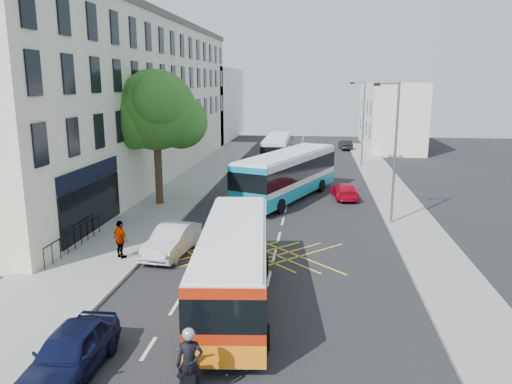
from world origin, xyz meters
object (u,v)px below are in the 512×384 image
(bus_far, at_px, (277,149))
(parked_car_blue, at_px, (70,352))
(motorbike, at_px, (190,368))
(distant_car_dark, at_px, (346,145))
(lamp_far, at_px, (362,120))
(lamp_near, at_px, (394,146))
(parked_car_silver, at_px, (172,240))
(distant_car_grey, at_px, (281,142))
(bus_near, at_px, (234,263))
(pedestrian_far, at_px, (120,239))
(bus_mid, at_px, (287,175))
(red_hatchback, at_px, (345,191))
(distant_car_silver, at_px, (322,156))
(street_tree, at_px, (156,111))

(bus_far, height_order, parked_car_blue, bus_far)
(motorbike, bearing_deg, distant_car_dark, 69.16)
(lamp_far, xyz_separation_m, bus_far, (-8.20, 1.08, -3.13))
(lamp_near, height_order, lamp_far, same)
(parked_car_silver, bearing_deg, motorbike, -64.70)
(lamp_near, distance_m, distant_car_grey, 34.52)
(bus_near, distance_m, distant_car_dark, 44.77)
(lamp_far, bearing_deg, parked_car_silver, -112.80)
(bus_near, height_order, bus_far, bus_near)
(bus_far, height_order, pedestrian_far, bus_far)
(bus_mid, xyz_separation_m, red_hatchback, (4.05, 0.58, -1.18))
(lamp_near, xyz_separation_m, bus_near, (-7.27, -11.29, -3.09))
(distant_car_grey, distance_m, distant_car_silver, 11.70)
(distant_car_silver, distance_m, pedestrian_far, 31.64)
(street_tree, height_order, lamp_near, street_tree)
(parked_car_blue, bearing_deg, street_tree, 100.13)
(motorbike, distance_m, parked_car_silver, 11.65)
(bus_near, xyz_separation_m, distant_car_silver, (3.58, 33.88, -0.84))
(street_tree, height_order, motorbike, street_tree)
(street_tree, bearing_deg, red_hatchback, 15.70)
(bus_near, bearing_deg, motorbike, -97.27)
(street_tree, bearing_deg, distant_car_silver, 60.71)
(red_hatchback, xyz_separation_m, distant_car_grey, (-6.42, 26.72, 0.18))
(street_tree, height_order, distant_car_grey, street_tree)
(bus_mid, height_order, distant_car_grey, bus_mid)
(bus_far, xyz_separation_m, red_hatchback, (5.97, -14.61, -0.93))
(parked_car_blue, height_order, pedestrian_far, pedestrian_far)
(parked_car_blue, relative_size, distant_car_grey, 0.77)
(bus_far, height_order, motorbike, bus_far)
(street_tree, xyz_separation_m, bus_far, (6.50, 18.11, -4.81))
(bus_far, xyz_separation_m, distant_car_silver, (4.51, 1.51, -0.80))
(lamp_far, xyz_separation_m, parked_car_blue, (-11.10, -36.63, -3.91))
(street_tree, bearing_deg, parked_car_silver, -68.91)
(lamp_far, xyz_separation_m, motorbike, (-7.43, -37.45, -3.62))
(bus_mid, height_order, bus_far, bus_mid)
(bus_mid, height_order, pedestrian_far, bus_mid)
(bus_mid, xyz_separation_m, pedestrian_far, (-6.91, -13.48, -0.70))
(motorbike, distance_m, red_hatchback, 24.48)
(parked_car_blue, bearing_deg, red_hatchback, 68.71)
(bus_far, bearing_deg, parked_car_silver, -96.22)
(lamp_near, relative_size, bus_mid, 0.67)
(lamp_near, relative_size, motorbike, 3.40)
(red_hatchback, height_order, pedestrian_far, pedestrian_far)
(parked_car_silver, xyz_separation_m, red_hatchback, (8.86, 12.87, -0.15))
(parked_car_blue, relative_size, distant_car_silver, 1.03)
(bus_mid, xyz_separation_m, bus_far, (-1.92, 15.19, -0.26))
(bus_far, distance_m, distant_car_grey, 12.14)
(parked_car_silver, bearing_deg, lamp_far, 74.15)
(lamp_near, distance_m, motorbike, 19.31)
(parked_car_silver, bearing_deg, parked_car_blue, -83.05)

